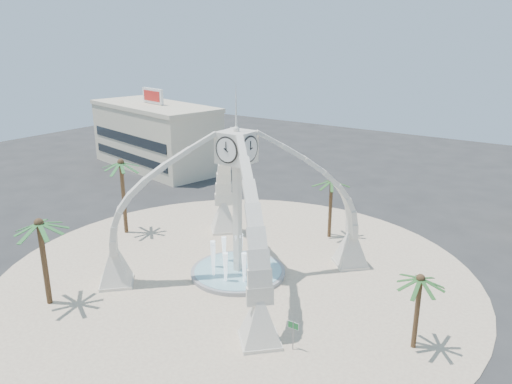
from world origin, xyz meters
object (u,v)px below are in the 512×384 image
Objects in this scene: fountain at (238,271)px; palm_east at (420,279)px; palm_west at (121,164)px; palm_south at (39,224)px; street_sign at (293,329)px; palm_north at (332,182)px; clock_tower at (237,202)px.

palm_east is (15.60, -1.83, 4.64)m from fountain.
palm_south is at bearing -64.53° from palm_west.
palm_south is 3.38× the size of street_sign.
palm_south is (-11.50, -23.77, 0.62)m from palm_north.
palm_west is 14.35m from palm_south.
palm_south is (-8.86, -12.00, 6.15)m from fountain.
palm_west reaches higher than fountain.
palm_north is (2.64, 11.78, 5.53)m from fountain.
street_sign is (-6.31, -4.72, -3.38)m from palm_east.
clock_tower reaches higher than street_sign.
palm_north is (17.66, 10.84, -1.52)m from palm_west.
palm_north is at bearing 77.35° from fountain.
clock_tower reaches higher than palm_west.
street_sign is (6.65, -18.33, -4.26)m from palm_north.
clock_tower reaches higher than palm_south.
clock_tower is at bearing 53.56° from palm_south.
clock_tower is at bearing -90.00° from fountain.
palm_south is (6.16, -12.93, -0.90)m from palm_west.
clock_tower is 2.17× the size of palm_west.
street_sign is (9.29, -6.56, 1.27)m from fountain.
palm_south is (-8.86, -12.00, -0.06)m from clock_tower.
palm_west is 1.12× the size of palm_south.
palm_east is at bearing -46.41° from palm_north.
fountain is at bearing 90.00° from clock_tower.
clock_tower is at bearing -3.56° from palm_west.
fountain is 16.38m from palm_east.
palm_east reaches higher than fountain.
palm_west is (-30.62, 2.77, 2.40)m from palm_east.
palm_south reaches higher than street_sign.
clock_tower is 6.20m from fountain.
street_sign is (18.15, 5.44, -4.88)m from palm_south.
palm_south is at bearing -157.43° from palm_east.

